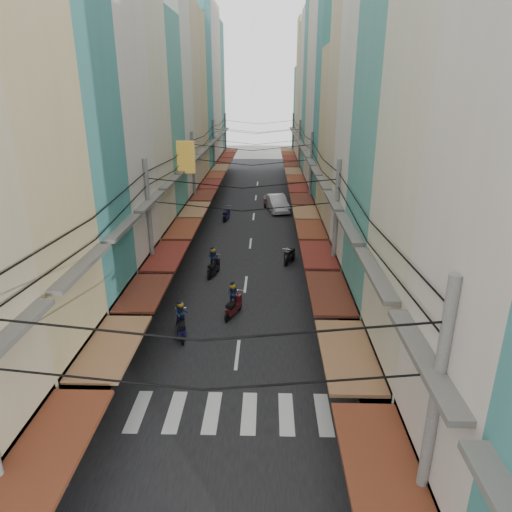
% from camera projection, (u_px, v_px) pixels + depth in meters
% --- Properties ---
extents(ground, '(160.00, 160.00, 0.00)m').
position_uv_depth(ground, '(240.00, 333.00, 22.81)').
color(ground, '#62625E').
rests_on(ground, ground).
extents(road, '(10.00, 80.00, 0.02)m').
position_uv_depth(road, '(253.00, 222.00, 41.56)').
color(road, black).
rests_on(road, ground).
extents(sidewalk_left, '(3.00, 80.00, 0.06)m').
position_uv_depth(sidewalk_left, '(182.00, 222.00, 41.72)').
color(sidewalk_left, gray).
rests_on(sidewalk_left, ground).
extents(sidewalk_right, '(3.00, 80.00, 0.06)m').
position_uv_depth(sidewalk_right, '(324.00, 223.00, 41.40)').
color(sidewalk_right, gray).
rests_on(sidewalk_right, ground).
extents(crosswalk, '(7.55, 2.40, 0.01)m').
position_uv_depth(crosswalk, '(231.00, 412.00, 17.17)').
color(crosswalk, silver).
rests_on(crosswalk, ground).
extents(building_row_left, '(7.80, 67.67, 23.70)m').
position_uv_depth(building_row_left, '(149.00, 112.00, 35.16)').
color(building_row_left, beige).
rests_on(building_row_left, ground).
extents(building_row_right, '(7.80, 68.98, 22.59)m').
position_uv_depth(building_row_right, '(355.00, 118.00, 34.79)').
color(building_row_right, teal).
rests_on(building_row_right, ground).
extents(utility_poles, '(10.20, 66.13, 8.20)m').
position_uv_depth(utility_poles, '(251.00, 157.00, 34.61)').
color(utility_poles, slate).
rests_on(utility_poles, ground).
extents(white_car, '(5.88, 3.26, 1.96)m').
position_uv_depth(white_car, '(277.00, 211.00, 45.55)').
color(white_car, silver).
rests_on(white_car, ground).
extents(bicycle, '(1.90, 1.20, 1.22)m').
position_uv_depth(bicycle, '(384.00, 338.00, 22.34)').
color(bicycle, black).
rests_on(bicycle, ground).
extents(moving_scooters, '(6.19, 28.37, 1.97)m').
position_uv_depth(moving_scooters, '(230.00, 265.00, 29.95)').
color(moving_scooters, black).
rests_on(moving_scooters, ground).
extents(parked_scooters, '(13.34, 12.53, 1.00)m').
position_uv_depth(parked_scooters, '(338.00, 372.00, 18.87)').
color(parked_scooters, black).
rests_on(parked_scooters, ground).
extents(pedestrians, '(12.75, 18.90, 2.24)m').
position_uv_depth(pedestrians, '(148.00, 312.00, 22.65)').
color(pedestrians, '#261E28').
rests_on(pedestrians, ground).
extents(market_umbrella, '(2.29, 2.29, 2.42)m').
position_uv_depth(market_umbrella, '(419.00, 389.00, 15.11)').
color(market_umbrella, '#B2B2B7').
rests_on(market_umbrella, ground).
extents(traffic_sign, '(0.10, 0.64, 2.91)m').
position_uv_depth(traffic_sign, '(383.00, 351.00, 17.35)').
color(traffic_sign, slate).
rests_on(traffic_sign, ground).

